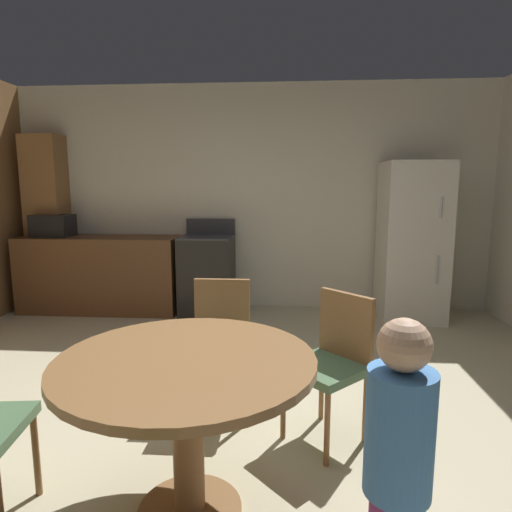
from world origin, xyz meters
TOP-DOWN VIEW (x-y plane):
  - ground_plane at (0.00, 0.00)m, footprint 14.00×14.00m
  - wall_back at (0.00, 3.07)m, footprint 6.04×0.12m
  - kitchen_counter at (-1.78, 2.67)m, footprint 1.88×0.60m
  - pantry_column at (-2.50, 2.85)m, footprint 0.44×0.36m
  - oven_range at (-0.49, 2.67)m, footprint 0.60×0.60m
  - refrigerator at (1.84, 2.62)m, footprint 0.68×0.68m
  - microwave at (-2.35, 2.67)m, footprint 0.44×0.32m
  - dining_table at (0.03, -0.56)m, footprint 1.14×1.14m
  - chair_northeast at (0.73, 0.13)m, footprint 0.57×0.57m
  - chair_north at (0.02, 0.42)m, footprint 0.40×0.40m
  - person_child at (0.83, -1.01)m, footprint 0.30×0.30m

SIDE VIEW (x-z plane):
  - ground_plane at x=0.00m, z-range 0.00..0.00m
  - kitchen_counter at x=-1.78m, z-range 0.00..0.90m
  - oven_range at x=-0.49m, z-range -0.08..1.02m
  - chair_northeast at x=0.73m, z-range 0.07..0.94m
  - chair_north at x=0.02m, z-range 0.07..0.94m
  - person_child at x=0.83m, z-range 0.03..1.12m
  - dining_table at x=0.03m, z-range 0.22..0.98m
  - refrigerator at x=1.84m, z-range 0.00..1.76m
  - microwave at x=-2.35m, z-range 0.90..1.16m
  - pantry_column at x=-2.50m, z-range 0.00..2.10m
  - wall_back at x=0.00m, z-range 0.00..2.70m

